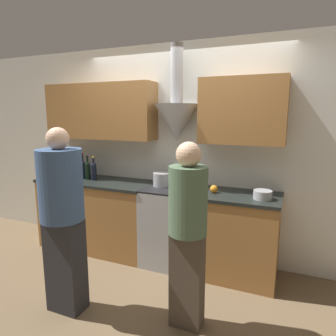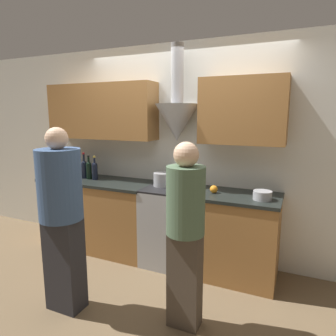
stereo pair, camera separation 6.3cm
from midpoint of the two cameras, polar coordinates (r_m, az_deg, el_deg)
name	(u,v)px [view 1 (the left image)]	position (r m, az deg, el deg)	size (l,w,h in m)	color
ground_plane	(159,276)	(3.53, -2.26, -19.82)	(12.00, 12.00, 0.00)	brown
wall_back	(172,139)	(3.68, 0.27, 5.50)	(8.40, 0.51, 2.60)	silver
counter_left	(98,214)	(4.13, -13.69, -8.50)	(1.54, 0.62, 0.92)	#9E6B38
counter_right	(235,235)	(3.42, 12.09, -12.41)	(0.93, 0.62, 0.92)	#9E6B38
stove_range	(171,225)	(3.62, 0.13, -10.82)	(0.60, 0.60, 0.92)	#A8AAAF
wine_bottle_0	(55,166)	(4.42, -21.12, 0.35)	(0.07, 0.07, 0.33)	black
wine_bottle_1	(60,166)	(4.35, -20.21, 0.36)	(0.07, 0.07, 0.36)	black
wine_bottle_2	(65,168)	(4.28, -19.50, 0.02)	(0.07, 0.07, 0.32)	black
wine_bottle_3	(70,168)	(4.22, -18.57, -0.04)	(0.08, 0.08, 0.32)	black
wine_bottle_4	(76,168)	(4.16, -17.52, -0.03)	(0.07, 0.07, 0.34)	black
wine_bottle_5	(83,168)	(4.11, -16.32, -0.09)	(0.07, 0.07, 0.35)	black
wine_bottle_6	(88,170)	(4.06, -15.47, -0.29)	(0.07, 0.07, 0.31)	black
wine_bottle_7	(94,170)	(3.99, -14.41, -0.41)	(0.07, 0.07, 0.31)	black
stock_pot	(162,179)	(3.55, -1.67, -2.19)	(0.21, 0.21, 0.16)	#A8AAAF
mixing_bowl	(182,187)	(3.41, 2.10, -3.55)	(0.21, 0.21, 0.06)	#A8AAAF
orange_fruit	(214,189)	(3.29, 8.20, -3.98)	(0.08, 0.08, 0.08)	orange
saucepan	(263,195)	(3.15, 17.03, -4.91)	(0.19, 0.19, 0.09)	#A8AAAF
person_foreground_left	(63,214)	(2.81, -20.06, -8.23)	(0.38, 0.38, 1.66)	#28282D
person_foreground_right	(188,228)	(2.46, 3.03, -11.32)	(0.31, 0.31, 1.56)	#473D33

